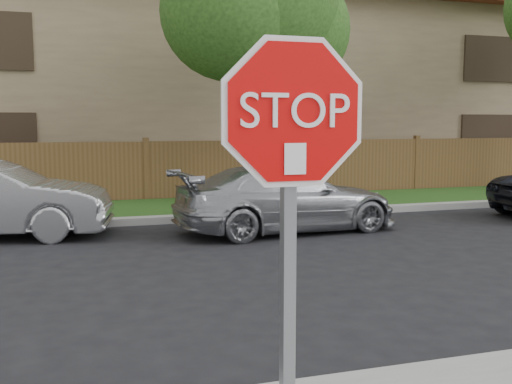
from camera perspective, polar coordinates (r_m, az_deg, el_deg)
name	(u,v)px	position (r m, az deg, el deg)	size (l,w,h in m)	color
far_curb	(167,219)	(12.65, -8.50, -2.60)	(70.00, 0.30, 0.15)	gray
grass_strip	(156,209)	(14.27, -9.54, -1.63)	(70.00, 3.00, 0.12)	#1E4714
fence	(146,172)	(15.76, -10.40, 1.85)	(70.00, 0.12, 1.60)	brown
apartment_building	(124,80)	(21.32, -12.45, 10.38)	(35.20, 9.20, 7.20)	#8D7558
tree_mid	(261,3)	(14.72, 0.44, 17.55)	(4.80, 3.90, 7.35)	#382B21
stop_sign	(292,179)	(2.91, 3.42, 1.26)	(1.01, 0.13, 2.55)	gray
sedan_right	(287,199)	(11.52, 2.95, -0.64)	(1.77, 4.36, 1.27)	#A5A7AC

